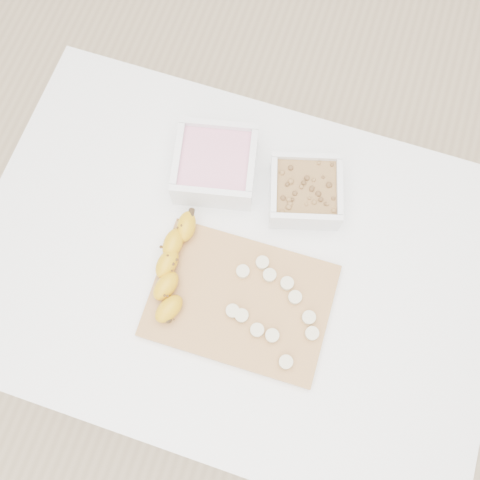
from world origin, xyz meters
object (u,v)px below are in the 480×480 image
(bowl_yogurt, at_px, (215,164))
(banana, at_px, (173,269))
(table, at_px, (235,275))
(cutting_board, at_px, (240,301))
(bowl_granola, at_px, (305,191))

(bowl_yogurt, relative_size, banana, 0.88)
(table, height_order, bowl_yogurt, bowl_yogurt)
(cutting_board, distance_m, banana, 0.14)
(table, height_order, cutting_board, cutting_board)
(table, height_order, banana, banana)
(table, relative_size, bowl_yogurt, 5.47)
(table, relative_size, banana, 4.84)
(table, relative_size, bowl_granola, 6.05)
(bowl_yogurt, height_order, banana, bowl_yogurt)
(bowl_granola, bearing_deg, table, -116.78)
(bowl_yogurt, distance_m, cutting_board, 0.27)
(cutting_board, bearing_deg, bowl_granola, 77.13)
(bowl_granola, relative_size, cutting_board, 0.51)
(bowl_granola, xyz_separation_m, banana, (-0.19, -0.22, 0.00))
(bowl_yogurt, relative_size, cutting_board, 0.56)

